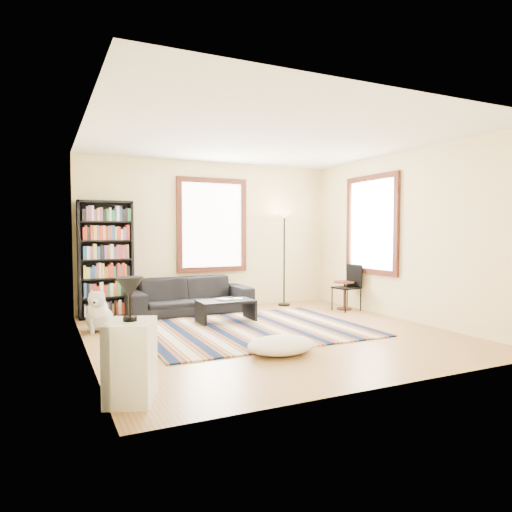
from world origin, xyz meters
name	(u,v)px	position (x,y,z in m)	size (l,w,h in m)	color
floor	(271,337)	(0.00, 0.00, -0.05)	(5.00, 5.00, 0.10)	#AD814F
ceiling	(271,134)	(0.00, 0.00, 2.85)	(5.00, 5.00, 0.10)	white
wall_back	(211,236)	(0.00, 2.55, 1.40)	(5.00, 0.10, 2.80)	#F8E4A7
wall_front	(397,239)	(0.00, -2.55, 1.40)	(5.00, 0.10, 2.80)	#F8E4A7
wall_left	(81,238)	(-2.55, 0.00, 1.40)	(0.10, 5.00, 2.80)	#F8E4A7
wall_right	(407,236)	(2.55, 0.00, 1.40)	(0.10, 5.00, 2.80)	#F8E4A7
window_back	(212,225)	(0.00, 2.47, 1.60)	(1.20, 0.06, 1.60)	white
window_right	(372,225)	(2.47, 0.80, 1.60)	(0.06, 1.20, 1.60)	white
rug	(252,329)	(-0.12, 0.37, 0.01)	(3.28, 2.62, 0.02)	#0B1A3A
sofa	(189,296)	(-0.59, 2.05, 0.32)	(0.87, 2.22, 0.65)	black
bookshelf	(106,259)	(-1.98, 2.32, 1.00)	(0.90, 0.30, 2.00)	black
coffee_table	(226,311)	(-0.28, 1.05, 0.18)	(0.90, 0.50, 0.36)	black
book_a	(220,300)	(-0.38, 1.05, 0.37)	(0.24, 0.18, 0.02)	beige
book_b	(233,299)	(-0.13, 1.10, 0.37)	(0.15, 0.21, 0.02)	beige
floor_cushion	(281,345)	(-0.39, -1.04, 0.11)	(0.86, 0.64, 0.21)	white
floor_lamp	(284,259)	(1.40, 2.15, 0.93)	(0.30, 0.30, 1.86)	black
side_table	(344,295)	(2.20, 1.23, 0.27)	(0.40, 0.40, 0.54)	#4E1A13
folding_chair	(346,288)	(2.15, 1.11, 0.43)	(0.42, 0.40, 0.86)	black
white_cabinet	(131,361)	(-2.30, -1.83, 0.35)	(0.38, 0.50, 0.70)	white
table_lamp	(130,299)	(-2.30, -1.83, 0.89)	(0.24, 0.24, 0.38)	black
dog	(100,310)	(-2.22, 1.22, 0.31)	(0.44, 0.62, 0.62)	silver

